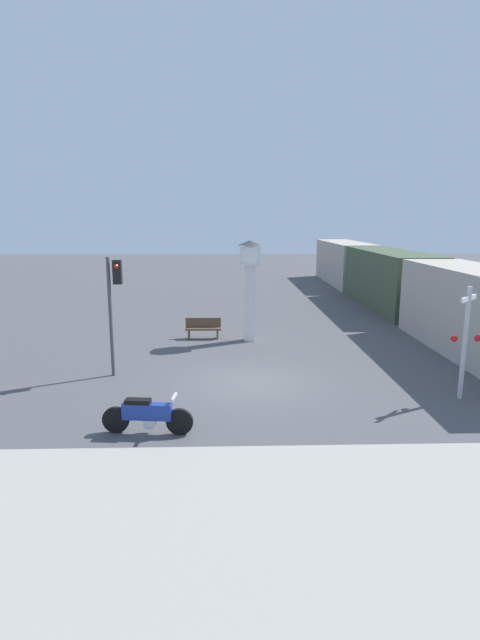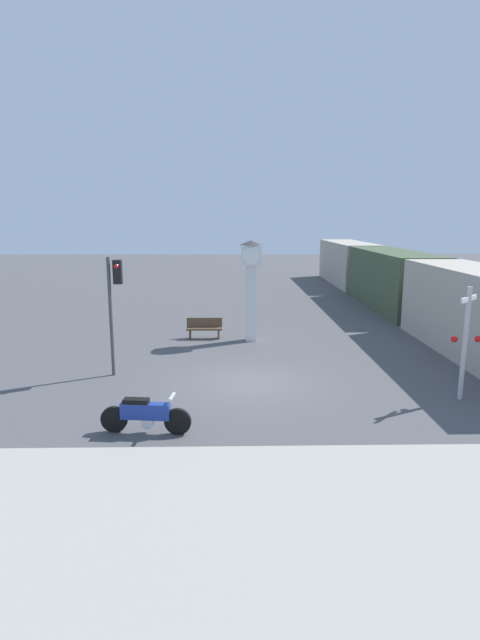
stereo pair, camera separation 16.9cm
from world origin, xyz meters
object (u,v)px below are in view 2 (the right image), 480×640
object	(u,v)px
clock_tower	(251,275)
traffic_light	(114,295)
freight_train	(392,279)
railroad_crossing_signal	(465,339)
motorcycle	(145,415)
bench	(204,328)

from	to	relation	value
clock_tower	traffic_light	world-z (taller)	clock_tower
freight_train	railroad_crossing_signal	world-z (taller)	railroad_crossing_signal
motorcycle	clock_tower	world-z (taller)	clock_tower
motorcycle	railroad_crossing_signal	world-z (taller)	railroad_crossing_signal
clock_tower	traffic_light	bearing A→B (deg)	-134.42
clock_tower	bench	world-z (taller)	clock_tower
freight_train	bench	size ratio (longest dim) A/B	20.99
railroad_crossing_signal	bench	size ratio (longest dim) A/B	2.13
clock_tower	freight_train	size ratio (longest dim) A/B	0.13
motorcycle	traffic_light	size ratio (longest dim) A/B	0.57
clock_tower	railroad_crossing_signal	distance (m)	9.63
traffic_light	freight_train	bearing A→B (deg)	43.99
clock_tower	motorcycle	bearing A→B (deg)	-107.47
traffic_light	clock_tower	bearing A→B (deg)	45.58
traffic_light	railroad_crossing_signal	bearing A→B (deg)	-13.42
traffic_light	bench	size ratio (longest dim) A/B	2.55
clock_tower	traffic_light	distance (m)	6.86
motorcycle	freight_train	xyz separation A→B (m)	(11.96, 18.03, 1.21)
motorcycle	clock_tower	xyz separation A→B (m)	(3.05, 9.70, 2.42)
motorcycle	bench	world-z (taller)	motorcycle
clock_tower	bench	distance (m)	3.22
motorcycle	railroad_crossing_signal	bearing A→B (deg)	19.71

